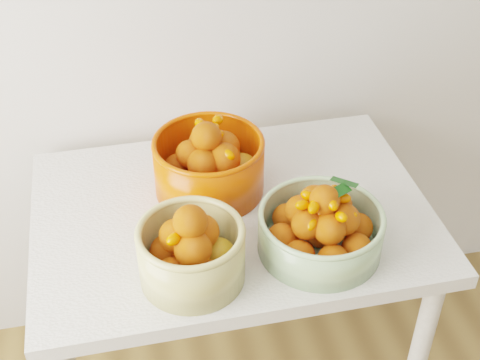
% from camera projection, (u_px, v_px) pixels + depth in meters
% --- Properties ---
extents(table, '(1.00, 0.70, 0.75)m').
position_uv_depth(table, '(232.00, 237.00, 1.76)').
color(table, silver).
rests_on(table, ground).
extents(bowl_cream, '(0.30, 0.30, 0.21)m').
position_uv_depth(bowl_cream, '(191.00, 251.00, 1.46)').
color(bowl_cream, tan).
rests_on(bowl_cream, table).
extents(bowl_green, '(0.33, 0.33, 0.19)m').
position_uv_depth(bowl_green, '(321.00, 228.00, 1.54)').
color(bowl_green, '#99BA87').
rests_on(bowl_green, table).
extents(bowl_orange, '(0.35, 0.35, 0.21)m').
position_uv_depth(bowl_orange, '(210.00, 164.00, 1.71)').
color(bowl_orange, red).
rests_on(bowl_orange, table).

